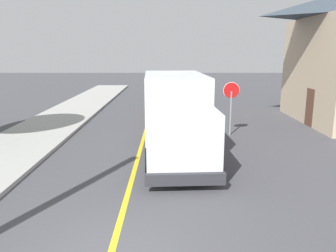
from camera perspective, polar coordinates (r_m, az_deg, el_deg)
The scene contains 7 objects.
centre_line_yellow at distance 16.38m, azimuth -4.19°, elevation -1.86°, with size 0.16×56.00×0.01m, color gold.
box_truck at distance 13.27m, azimuth 1.28°, elevation 2.52°, with size 2.79×7.30×3.20m.
parked_car_near at distance 21.09m, azimuth 2.35°, elevation 3.63°, with size 1.96×4.46×1.67m.
parked_car_mid at distance 27.38m, azimuth 2.52°, elevation 5.72°, with size 1.94×4.46×1.67m.
parked_car_far at distance 33.76m, azimuth 1.21°, elevation 7.05°, with size 1.89×4.44×1.67m.
parked_car_furthest at distance 39.76m, azimuth 1.84°, elevation 7.90°, with size 1.80×4.40×1.67m.
stop_sign at distance 16.67m, azimuth 10.75°, elevation 4.70°, with size 0.80×0.10×2.65m.
Camera 1 is at (1.19, -5.81, 4.11)m, focal length 35.51 mm.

